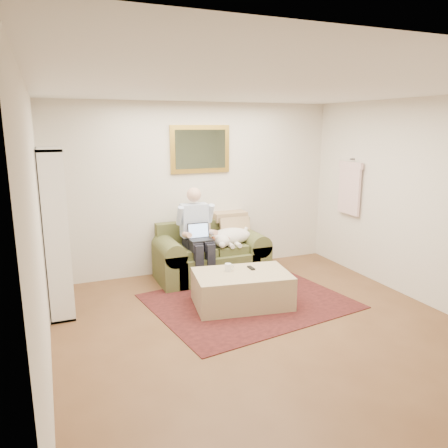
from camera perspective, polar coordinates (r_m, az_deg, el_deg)
room_shell at (r=4.83m, az=4.64°, el=1.36°), size 4.51×5.00×2.61m
rug at (r=5.81m, az=3.24°, el=-10.02°), size 2.69×2.28×0.01m
sofa at (r=6.62m, az=-1.74°, el=-4.56°), size 1.64×0.83×0.98m
seated_man at (r=6.29m, az=-3.38°, el=-1.65°), size 0.54×0.77×1.38m
laptop at (r=6.22m, az=-3.19°, el=-1.48°), size 0.32×0.25×0.23m
sleeping_dog at (r=6.56m, az=0.91°, el=-1.60°), size 0.68×0.42×0.25m
ottoman at (r=5.62m, az=2.34°, el=-8.48°), size 1.29×0.93×0.43m
coffee_mug at (r=5.59m, az=0.54°, el=-5.69°), size 0.08×0.08×0.10m
tv_remote at (r=5.71m, az=3.56°, el=-5.75°), size 0.05×0.15×0.02m
bookshelf at (r=5.61m, az=-21.16°, el=-1.01°), size 0.28×0.80×2.00m
wall_mirror at (r=6.72m, az=-3.11°, el=9.73°), size 0.94×0.04×0.72m
hanging_shirt at (r=7.04m, az=16.09°, el=4.89°), size 0.06×0.52×0.90m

